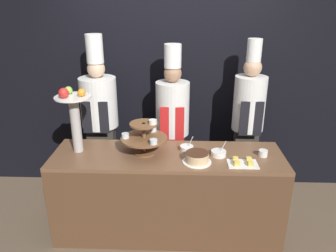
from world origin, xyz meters
name	(u,v)px	position (x,y,z in m)	size (l,w,h in m)	color
ground_plane	(166,251)	(0.00, 0.00, 0.00)	(14.00, 14.00, 0.00)	brown
wall_back	(171,75)	(0.00, 1.34, 1.40)	(10.00, 0.06, 2.80)	black
buffet_counter	(168,193)	(0.00, 0.32, 0.43)	(2.20, 0.65, 0.86)	brown
tiered_stand	(144,136)	(-0.22, 0.34, 1.04)	(0.44, 0.44, 0.35)	brown
fruit_pedestal	(74,113)	(-0.87, 0.37, 1.25)	(0.34, 0.34, 0.64)	#B2ADA8
cake_round	(197,158)	(0.27, 0.17, 0.91)	(0.26, 0.26, 0.10)	white
cup_white	(263,153)	(0.89, 0.32, 0.90)	(0.08, 0.08, 0.06)	white
cake_square_tray	(243,163)	(0.68, 0.15, 0.88)	(0.27, 0.19, 0.05)	white
serving_bowl_near	(219,153)	(0.48, 0.31, 0.89)	(0.14, 0.14, 0.15)	white
serving_bowl_far	(187,148)	(0.18, 0.42, 0.89)	(0.13, 0.13, 0.15)	white
chef_left	(100,116)	(-0.78, 0.96, 1.01)	(0.40, 0.40, 1.91)	#38332D
chef_center_left	(172,120)	(0.03, 0.96, 0.98)	(0.37, 0.37, 1.81)	#38332D
chef_center_right	(248,117)	(0.86, 0.96, 1.02)	(0.34, 0.34, 1.87)	#38332D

